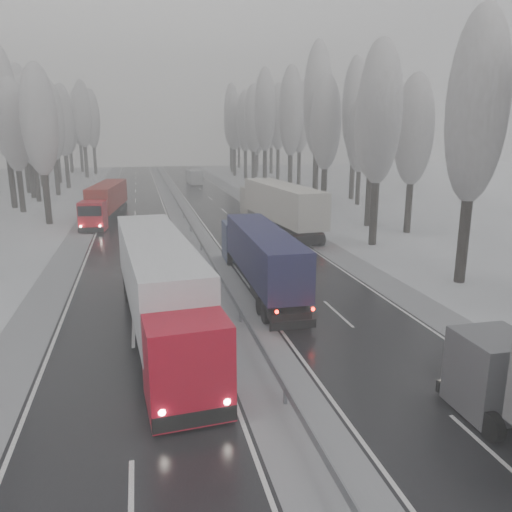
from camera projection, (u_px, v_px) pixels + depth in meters
name	position (u px, v px, depth m)	size (l,w,h in m)	color
ground	(326.00, 479.00, 13.82)	(260.00, 260.00, 0.00)	white
carriageway_right	(259.00, 242.00, 43.31)	(7.50, 200.00, 0.03)	black
carriageway_left	(135.00, 248.00, 41.00)	(7.50, 200.00, 0.03)	black
median_slush	(198.00, 245.00, 42.15)	(3.00, 200.00, 0.04)	gray
shoulder_right	(313.00, 239.00, 44.40)	(2.40, 200.00, 0.04)	gray
shoulder_left	(71.00, 252.00, 39.90)	(2.40, 200.00, 0.04)	gray
median_guardrail	(198.00, 238.00, 42.00)	(0.12, 200.00, 0.76)	slate
tree_16	(477.00, 109.00, 29.34)	(3.60, 3.60, 16.53)	black
tree_18	(380.00, 114.00, 39.96)	(3.60, 3.60, 16.58)	black
tree_19	(414.00, 131.00, 45.26)	(3.60, 3.60, 14.57)	black
tree_20	(373.00, 123.00, 48.52)	(3.60, 3.60, 15.71)	black
tree_21	(376.00, 106.00, 52.34)	(3.60, 3.60, 18.62)	black
tree_22	(326.00, 124.00, 58.16)	(3.60, 3.60, 15.86)	black
tree_23	(360.00, 136.00, 63.69)	(3.60, 3.60, 13.55)	black
tree_24	(318.00, 100.00, 62.76)	(3.60, 3.60, 20.49)	black
tree_25	(355.00, 108.00, 68.23)	(3.60, 3.60, 19.44)	black
tree_26	(291.00, 112.00, 72.63)	(3.60, 3.60, 18.78)	black
tree_27	(327.00, 118.00, 78.17)	(3.60, 3.60, 17.62)	black
tree_28	(265.00, 111.00, 82.33)	(3.60, 3.60, 19.62)	black
tree_29	(300.00, 118.00, 87.97)	(3.60, 3.60, 18.11)	black
tree_30	(253.00, 119.00, 91.86)	(3.60, 3.60, 17.86)	black
tree_31	(278.00, 118.00, 96.83)	(3.60, 3.60, 18.58)	black
tree_32	(245.00, 122.00, 99.05)	(3.60, 3.60, 17.33)	black
tree_33	(256.00, 132.00, 103.98)	(3.60, 3.60, 14.33)	black
tree_34	(234.00, 122.00, 105.52)	(3.60, 3.60, 17.63)	black
tree_35	(271.00, 120.00, 111.23)	(3.60, 3.60, 18.25)	black
tree_36	(232.00, 115.00, 114.70)	(3.60, 3.60, 20.23)	black
tree_37	(257.00, 126.00, 120.62)	(3.60, 3.60, 16.37)	black
tree_38	(231.00, 122.00, 125.40)	(3.60, 3.60, 17.97)	black
tree_39	(239.00, 127.00, 130.08)	(3.60, 3.60, 16.19)	black
tree_62	(39.00, 121.00, 49.54)	(3.60, 3.60, 16.04)	black
tree_64	(14.00, 126.00, 57.17)	(3.60, 3.60, 15.42)	black
tree_65	(3.00, 104.00, 59.93)	(3.60, 3.60, 19.48)	black
tree_66	(31.00, 128.00, 66.32)	(3.60, 3.60, 15.23)	black
tree_67	(26.00, 119.00, 69.51)	(3.60, 3.60, 17.09)	black
tree_68	(52.00, 122.00, 72.84)	(3.60, 3.60, 16.65)	black
tree_69	(21.00, 110.00, 75.14)	(3.60, 3.60, 19.35)	black
tree_70	(63.00, 121.00, 82.35)	(3.60, 3.60, 17.09)	black
tree_71	(36.00, 112.00, 84.69)	(3.60, 3.60, 19.61)	black
tree_72	(55.00, 129.00, 90.91)	(3.60, 3.60, 15.11)	black
tree_73	(42.00, 122.00, 93.73)	(3.60, 3.60, 17.22)	black
tree_74	(82.00, 115.00, 101.25)	(3.60, 3.60, 19.68)	black
tree_75	(38.00, 118.00, 103.18)	(3.60, 3.60, 18.60)	black
tree_76	(92.00, 119.00, 110.52)	(3.60, 3.60, 18.55)	black
tree_77	(69.00, 132.00, 113.72)	(3.60, 3.60, 14.32)	black
tree_78	(78.00, 117.00, 115.82)	(3.60, 3.60, 19.55)	black
tree_79	(68.00, 124.00, 119.37)	(3.60, 3.60, 17.07)	black
truck_blue_box	(259.00, 252.00, 30.33)	(2.59, 14.87, 3.80)	navy
truck_cream_box	(278.00, 204.00, 47.54)	(4.35, 17.97, 4.57)	#A5A192
box_truck_distant	(194.00, 177.00, 90.51)	(2.39, 7.10, 2.62)	#A7AAAE
truck_red_white	(160.00, 283.00, 22.79)	(4.13, 17.61, 4.48)	#B1091E
truck_red_red	(106.00, 199.00, 53.87)	(4.23, 14.95, 3.80)	red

